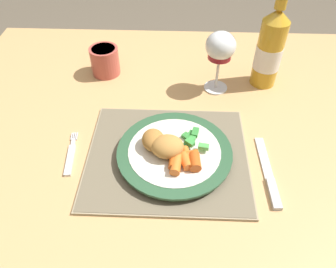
# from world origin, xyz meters

# --- Properties ---
(dining_table) EXTENTS (1.14, 0.98, 0.74)m
(dining_table) POSITION_xyz_m (0.00, 0.00, 0.65)
(dining_table) COLOR tan
(dining_table) RESTS_ON ground
(placemat) EXTENTS (0.34, 0.30, 0.01)m
(placemat) POSITION_xyz_m (-0.00, -0.07, 0.74)
(placemat) COLOR gray
(placemat) RESTS_ON dining_table
(dinner_plate) EXTENTS (0.24, 0.24, 0.02)m
(dinner_plate) POSITION_xyz_m (0.01, -0.07, 0.76)
(dinner_plate) COLOR silver
(dinner_plate) RESTS_ON placemat
(breaded_croquettes) EXTENTS (0.09, 0.08, 0.04)m
(breaded_croquettes) POSITION_xyz_m (-0.01, -0.07, 0.79)
(breaded_croquettes) COLOR #B77F3D
(breaded_croquettes) RESTS_ON dinner_plate
(green_beans_pile) EXTENTS (0.07, 0.06, 0.02)m
(green_beans_pile) POSITION_xyz_m (0.05, -0.05, 0.77)
(green_beans_pile) COLOR #338438
(green_beans_pile) RESTS_ON dinner_plate
(glazed_carrots) EXTENTS (0.06, 0.07, 0.02)m
(glazed_carrots) POSITION_xyz_m (0.04, -0.11, 0.78)
(glazed_carrots) COLOR orange
(glazed_carrots) RESTS_ON dinner_plate
(fork) EXTENTS (0.03, 0.12, 0.01)m
(fork) POSITION_xyz_m (-0.21, -0.08, 0.74)
(fork) COLOR silver
(fork) RESTS_ON dining_table
(table_knife) EXTENTS (0.02, 0.19, 0.01)m
(table_knife) POSITION_xyz_m (0.21, -0.12, 0.74)
(table_knife) COLOR silver
(table_knife) RESTS_ON dining_table
(wine_glass) EXTENTS (0.07, 0.07, 0.16)m
(wine_glass) POSITION_xyz_m (0.12, 0.18, 0.86)
(wine_glass) COLOR silver
(wine_glass) RESTS_ON dining_table
(bottle) EXTENTS (0.07, 0.07, 0.28)m
(bottle) POSITION_xyz_m (0.24, 0.21, 0.84)
(bottle) COLOR gold
(bottle) RESTS_ON dining_table
(drinking_cup) EXTENTS (0.08, 0.08, 0.08)m
(drinking_cup) POSITION_xyz_m (-0.18, 0.24, 0.78)
(drinking_cup) COLOR #B24C42
(drinking_cup) RESTS_ON dining_table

